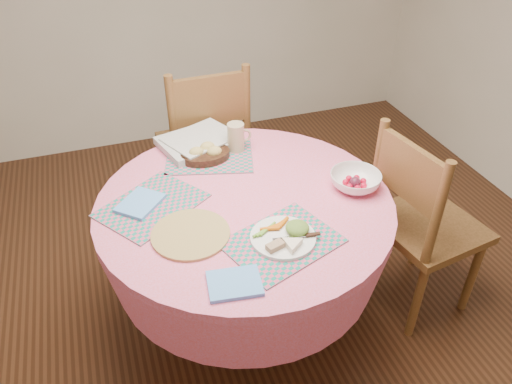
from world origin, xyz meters
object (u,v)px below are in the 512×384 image
dining_table (245,236)px  fruit_bowl (355,181)px  wicker_trivet (191,234)px  bread_bowl (205,153)px  dinner_plate (286,236)px  latte_mug (236,137)px  chair_right (420,222)px  chair_back (206,144)px

dining_table → fruit_bowl: bearing=-7.8°
wicker_trivet → bread_bowl: 0.54m
dining_table → wicker_trivet: 0.36m
bread_bowl → fruit_bowl: (0.55, -0.43, 0.00)m
dinner_plate → latte_mug: size_ratio=1.85×
fruit_bowl → wicker_trivet: bearing=-173.8°
dinner_plate → fruit_bowl: size_ratio=1.03×
chair_right → latte_mug: size_ratio=7.32×
wicker_trivet → fruit_bowl: bearing=6.2°
dinner_plate → fruit_bowl: bearing=29.0°
bread_bowl → fruit_bowl: size_ratio=0.94×
chair_back → latte_mug: chair_back is taller
chair_right → wicker_trivet: bearing=82.1°
chair_right → bread_bowl: chair_right is taller
chair_right → bread_bowl: size_ratio=4.33×
bread_bowl → wicker_trivet: bearing=-110.3°
chair_back → bread_bowl: chair_back is taller
latte_mug → fruit_bowl: bearing=-49.8°
wicker_trivet → latte_mug: (0.35, 0.54, 0.07)m
chair_back → bread_bowl: (-0.11, -0.48, 0.24)m
chair_right → dinner_plate: (-0.75, -0.16, 0.25)m
latte_mug → dining_table: bearing=-102.5°
chair_back → fruit_bowl: bearing=114.5°
chair_right → latte_mug: bearing=45.5°
chair_back → bread_bowl: bearing=76.1°
chair_right → wicker_trivet: size_ratio=3.32×
dinner_plate → latte_mug: 0.69m
bread_bowl → dinner_plate: bearing=-78.1°
chair_right → dinner_plate: chair_right is taller
dining_table → fruit_bowl: 0.53m
chair_back → wicker_trivet: chair_back is taller
fruit_bowl → bread_bowl: bearing=141.9°
dining_table → chair_back: size_ratio=1.19×
chair_right → chair_back: size_ratio=0.95×
dinner_plate → latte_mug: latte_mug is taller
chair_right → fruit_bowl: size_ratio=4.07×
bread_bowl → fruit_bowl: 0.70m
wicker_trivet → fruit_bowl: fruit_bowl is taller
wicker_trivet → dinner_plate: 0.36m
chair_right → fruit_bowl: 0.43m
dinner_plate → bread_bowl: 0.67m
wicker_trivet → chair_back: bearing=73.3°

